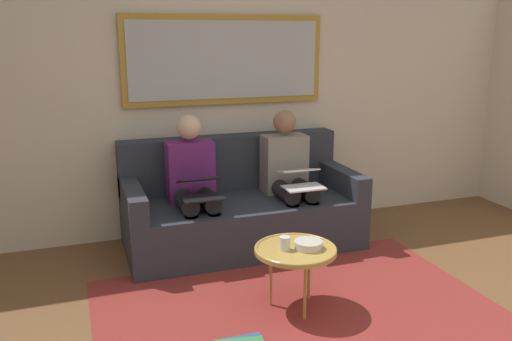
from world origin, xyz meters
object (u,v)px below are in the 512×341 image
Objects in this scene: bowl at (308,245)px; laptop_white at (300,178)px; couch at (240,208)px; person_left at (288,173)px; coffee_table at (295,251)px; person_right at (193,182)px; laptop_black at (200,188)px; cup at (285,243)px; framed_mirror at (225,60)px.

bowl is 1.00m from laptop_white.
couch is 0.52m from person_left.
bowl is 0.54× the size of laptop_white.
person_right is at bearing -70.43° from coffee_table.
person_right is at bearing -90.00° from laptop_black.
laptop_black is at bearing 16.20° from person_left.
coffee_table is 5.95× the size of cup.
person_left is 1.00× the size of person_right.
cup reaches higher than coffee_table.
person_left is at bearing -90.00° from laptop_white.
laptop_black is (-0.00, 0.24, 0.02)m from person_right.
couch is at bearing -86.81° from bowl.
framed_mirror is at bearing -132.52° from person_right.
framed_mirror reaches higher than coffee_table.
cup is 0.27× the size of laptop_white.
cup is 0.97m from laptop_black.
person_left is (-0.43, -1.15, 0.20)m from coffee_table.
couch is 0.61m from laptop_white.
person_left reaches higher than laptop_white.
person_left reaches higher than couch.
coffee_table is 0.47× the size of person_left.
couch is 0.52m from person_right.
couch is at bearing 90.00° from framed_mirror.
bowl is 0.16× the size of person_right.
framed_mirror is (0.00, -0.39, 1.24)m from couch.
person_left is (-0.42, 0.07, 0.30)m from couch.
person_left is at bearing 132.52° from framed_mirror.
couch is at bearing -143.34° from laptop_black.
framed_mirror is 5.30× the size of laptop_white.
framed_mirror is 1.57× the size of person_left.
laptop_white is (0.00, 0.25, 0.02)m from person_left.
framed_mirror reaches higher than person_left.
framed_mirror is at bearing -47.48° from person_left.
laptop_black is (0.84, 0.24, 0.02)m from person_left.
couch reaches higher than coffee_table.
couch is 3.65× the size of coffee_table.
framed_mirror is 1.23m from laptop_black.
person_right is (0.84, 0.00, 0.00)m from person_left.
bowl is at bearing 164.23° from coffee_table.
laptop_white is 0.84m from laptop_black.
cup is at bearing 106.26° from person_right.
person_left reaches higher than bowl.
cup is 0.16m from bowl.
person_left is at bearing 170.74° from couch.
cup is 0.27× the size of laptop_black.
laptop_white is at bearing 179.73° from laptop_black.
cup is at bearing 110.33° from laptop_black.
coffee_table is 0.10m from cup.
person_right is at bearing -67.38° from bowl.
framed_mirror is 3.35× the size of coffee_table.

